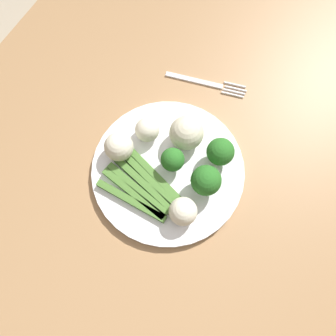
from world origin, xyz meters
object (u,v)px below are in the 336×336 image
Objects in this scene: cauliflower_front at (147,130)px; cauliflower_near_fork at (119,147)px; broccoli_outer_edge at (220,152)px; cauliflower_back_right at (182,213)px; plate at (168,170)px; broccoli_left at (206,181)px; broccoli_right at (173,160)px; fork at (206,83)px; asparagus_bundle at (141,186)px; cauliflower_near_center at (187,133)px; dining_table at (169,219)px.

cauliflower_front is 0.85× the size of cauliflower_near_fork.
broccoli_outer_edge reaches higher than cauliflower_back_right.
plate is 0.08m from broccoli_left.
fork is (-0.19, -0.03, -0.04)m from broccoli_right.
asparagus_bundle reaches higher than fork.
cauliflower_near_fork is at bearing -65.51° from broccoli_outer_edge.
plate is 0.20m from fork.
plate is at bearing -21.21° from broccoli_right.
cauliflower_near_center is 0.07m from cauliflower_front.
asparagus_bundle is at bearing -24.34° from broccoli_right.
broccoli_outer_edge reaches higher than cauliflower_near_fork.
broccoli_right is at bearing 158.79° from plate.
broccoli_left is (-0.00, 0.07, 0.04)m from plate.
broccoli_outer_edge is 0.06m from broccoli_left.
cauliflower_near_fork reaches higher than plate.
broccoli_left reaches higher than dining_table.
fork is at bearing -170.18° from cauliflower_near_center.
dining_table is at bearing -30.14° from broccoli_left.
cauliflower_near_center is at bearing -93.52° from fork.
fork is at bearing -146.87° from broccoli_outer_edge.
dining_table is at bearing -90.95° from fork.
cauliflower_near_fork is (-0.05, -0.13, 0.15)m from dining_table.
fork is at bearing -77.36° from asparagus_bundle.
cauliflower_front is at bearing 154.04° from cauliflower_near_fork.
plate is 0.06m from asparagus_bundle.
broccoli_outer_edge is 0.18m from cauliflower_near_fork.
plate is 0.09m from cauliflower_back_right.
broccoli_left is at bearing 171.17° from cauliflower_back_right.
broccoli_right is 0.80× the size of broccoli_left.
dining_table is 0.14m from asparagus_bundle.
cauliflower_back_right is (0.13, 0.06, -0.01)m from cauliflower_near_center.
cauliflower_back_right is 0.30× the size of fork.
broccoli_left is at bearing 47.53° from cauliflower_near_center.
broccoli_outer_edge is 0.18m from fork.
broccoli_left is 0.17m from cauliflower_near_fork.
broccoli_left is at bearing 73.95° from cauliflower_front.
broccoli_outer_edge reaches higher than asparagus_bundle.
cauliflower_near_center reaches higher than cauliflower_front.
broccoli_outer_edge is 0.97× the size of cauliflower_near_center.
cauliflower_front is 0.17m from fork.
plate is 1.69× the size of fork.
cauliflower_near_center is (-0.06, -0.00, 0.00)m from broccoli_right.
dining_table is at bearing 30.42° from plate.
cauliflower_near_fork is (0.02, -0.10, -0.00)m from broccoli_right.
broccoli_left is at bearing -78.27° from fork.
broccoli_left is at bearing 95.17° from cauliflower_near_fork.
cauliflower_near_fork is at bearing -25.96° from cauliflower_front.
fork is (-0.27, -0.08, -0.04)m from cauliflower_back_right.
broccoli_left is 0.23m from fork.
cauliflower_front is 0.17m from cauliflower_back_right.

